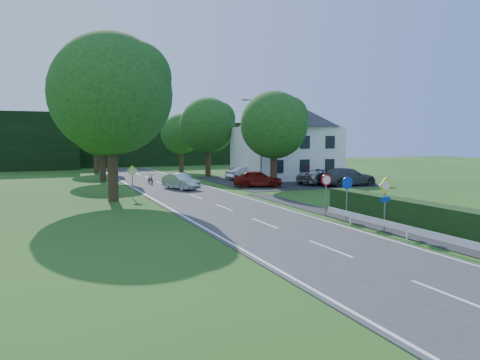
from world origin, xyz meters
name	(u,v)px	position (x,y,z in m)	size (l,w,h in m)	color
ground	(451,297)	(0.00, 0.00, 0.00)	(160.00, 160.00, 0.00)	#214F16
road	(213,204)	(0.00, 20.00, 0.02)	(7.00, 80.00, 0.04)	#343436
parking_pad	(282,181)	(12.00, 33.00, 0.02)	(14.00, 16.00, 0.04)	#252527
line_edge_left	(166,206)	(-3.25, 20.00, 0.04)	(0.12, 80.00, 0.01)	white
line_edge_right	(257,201)	(3.25, 20.00, 0.04)	(0.12, 80.00, 0.01)	white
line_centre	(213,203)	(0.00, 20.00, 0.04)	(0.12, 80.00, 0.01)	white
tree_main	(112,117)	(-6.00, 24.00, 5.82)	(9.40, 9.40, 11.64)	#184414
tree_left_far	(102,139)	(-5.00, 40.00, 4.29)	(7.00, 7.00, 8.58)	#184414
tree_right_far	(208,137)	(7.00, 42.00, 4.54)	(7.40, 7.40, 9.09)	#184414
tree_left_back	(96,141)	(-4.50, 52.00, 4.04)	(6.60, 6.60, 8.07)	#184414
tree_right_back	(181,143)	(6.00, 50.00, 3.78)	(6.20, 6.20, 7.56)	#184414
tree_right_mid	(274,139)	(8.50, 28.00, 4.29)	(7.00, 7.00, 8.58)	#184414
treeline_right	(167,144)	(8.00, 66.00, 3.50)	(30.00, 5.00, 7.00)	black
house_white	(286,138)	(14.00, 36.00, 4.41)	(10.60, 8.40, 8.60)	white
streetlight	(260,138)	(8.06, 30.00, 4.46)	(2.03, 0.18, 8.00)	slate
sign_priority_right	(385,194)	(4.30, 7.98, 1.80)	(0.78, 0.09, 2.59)	slate
sign_roundabout	(347,190)	(4.30, 10.98, 1.67)	(0.64, 0.08, 2.37)	slate
sign_speed_limit	(326,185)	(4.30, 12.97, 1.77)	(0.64, 0.11, 2.37)	slate
sign_priority_left	(132,175)	(-4.50, 24.98, 1.72)	(0.78, 0.09, 2.44)	slate
moving_car	(181,182)	(0.30, 29.33, 0.70)	(1.40, 4.02, 1.33)	#B7B6BB
motorcycle	(151,179)	(-1.20, 34.65, 0.54)	(0.66, 1.89, 0.99)	black
parked_car_red	(258,179)	(7.22, 28.60, 0.79)	(1.76, 4.39, 1.49)	maroon
parked_car_silver_a	(245,173)	(9.04, 35.88, 0.73)	(1.45, 4.17, 1.37)	silver
parked_car_grey	(347,177)	(15.35, 26.50, 0.85)	(2.28, 5.61, 1.63)	#444549
parked_car_silver_b	(321,177)	(13.77, 28.59, 0.73)	(2.29, 4.97, 1.38)	#A2A3A9
parasol	(307,174)	(13.45, 30.49, 0.88)	(1.84, 1.88, 1.69)	#AA0D17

